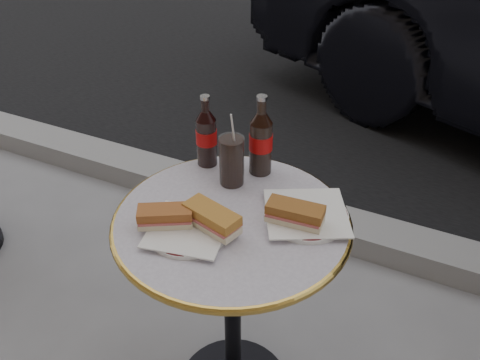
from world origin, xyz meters
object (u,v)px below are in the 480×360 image
at_px(cola_bottle_right, 261,135).
at_px(plate_left, 188,231).
at_px(bistro_table, 233,314).
at_px(cola_bottle_left, 206,131).
at_px(plate_right, 306,215).
at_px(cola_glass, 232,161).

bearing_deg(cola_bottle_right, plate_left, -98.33).
height_order(bistro_table, cola_bottle_left, cola_bottle_left).
height_order(cola_bottle_left, cola_bottle_right, cola_bottle_right).
xyz_separation_m(plate_right, cola_glass, (-0.24, 0.06, 0.07)).
relative_size(plate_left, cola_glass, 1.37).
height_order(bistro_table, plate_right, plate_right).
xyz_separation_m(bistro_table, cola_bottle_right, (-0.02, 0.23, 0.49)).
bearing_deg(cola_glass, cola_bottle_right, 60.56).
bearing_deg(cola_bottle_right, bistro_table, -84.56).
relative_size(plate_left, cola_bottle_right, 0.82).
relative_size(plate_right, cola_glass, 1.50).
height_order(plate_right, cola_bottle_left, cola_bottle_left).
xyz_separation_m(cola_bottle_left, cola_glass, (0.11, -0.06, -0.04)).
distance_m(plate_left, cola_bottle_right, 0.35).
xyz_separation_m(plate_right, cola_bottle_right, (-0.19, 0.14, 0.11)).
distance_m(cola_bottle_left, cola_glass, 0.13).
height_order(plate_right, cola_glass, cola_glass).
relative_size(cola_bottle_left, cola_bottle_right, 0.91).
relative_size(bistro_table, plate_right, 3.37).
relative_size(plate_right, cola_bottle_right, 0.90).
xyz_separation_m(plate_left, plate_right, (0.24, 0.19, 0.00)).
distance_m(plate_left, cola_bottle_left, 0.34).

